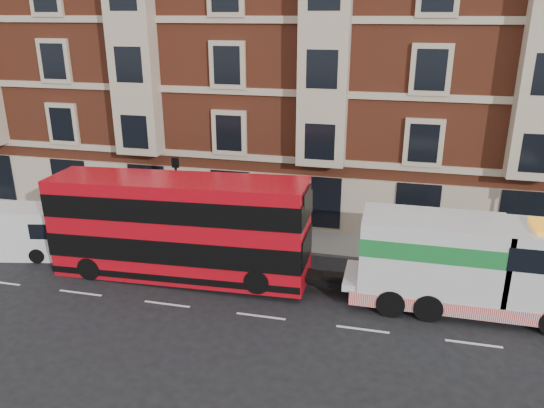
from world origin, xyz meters
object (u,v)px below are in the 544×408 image
(tow_truck, at_px, (465,263))
(box_van, at_px, (12,231))
(pedestrian, at_px, (137,219))
(double_decker_bus, at_px, (178,226))

(tow_truck, height_order, box_van, tow_truck)
(tow_truck, relative_size, pedestrian, 5.16)
(tow_truck, distance_m, pedestrian, 16.49)
(double_decker_bus, bearing_deg, pedestrian, 136.94)
(box_van, relative_size, pedestrian, 2.84)
(double_decker_bus, bearing_deg, box_van, 178.06)
(double_decker_bus, distance_m, tow_truck, 12.07)
(double_decker_bus, bearing_deg, tow_truck, 0.00)
(box_van, height_order, pedestrian, box_van)
(tow_truck, distance_m, box_van, 21.01)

